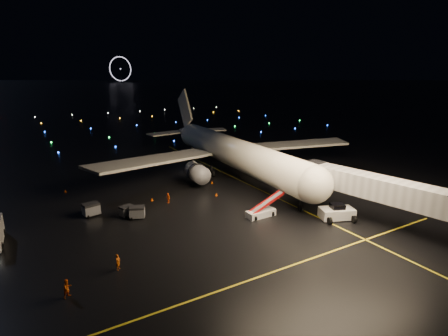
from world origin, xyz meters
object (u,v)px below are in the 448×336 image
Objects in this scene: belt_loader at (261,206)px; baggage_cart_1 at (127,211)px; crew_c at (168,198)px; pushback_tug at (337,211)px; airliner at (225,134)px; crew_a at (118,262)px; crew_b at (68,288)px; baggage_cart_0 at (137,212)px; baggage_cart_2 at (91,209)px.

belt_loader is 3.40× the size of baggage_cart_1.
crew_c is 7.36m from baggage_cart_1.
pushback_tug is at bearing -51.65° from baggage_cart_1.
airliner is 39.92m from crew_a.
crew_a is at bearing -128.31° from baggage_cart_1.
airliner is 28.41m from baggage_cart_1.
crew_b is at bearing -167.55° from belt_loader.
crew_c is at bearing 52.35° from baggage_cart_0.
baggage_cart_2 reaches higher than crew_c.
crew_b is (-5.13, -2.35, 0.02)m from crew_a.
belt_loader is at bearing -50.22° from baggage_cart_1.
belt_loader is 26.98m from crew_b.
airliner is 45.23m from crew_b.
belt_loader is at bearing -6.02° from baggage_cart_0.
crew_c is (-18.17, 17.79, -0.29)m from pushback_tug.
pushback_tug is 0.74× the size of belt_loader.
pushback_tug reaches higher than crew_a.
crew_a is at bearing -92.88° from baggage_cart_0.
belt_loader is 3.05× the size of baggage_cart_0.
baggage_cart_0 is at bearing 150.89° from belt_loader.
belt_loader is 3.84× the size of crew_c.
pushback_tug is (1.12, -28.96, -6.84)m from airliner.
crew_a reaches higher than baggage_cart_0.
baggage_cart_0 reaches higher than baggage_cart_1.
airliner is 30.45× the size of baggage_cart_1.
baggage_cart_2 is (-28.47, -10.39, -7.02)m from airliner.
baggage_cart_0 is at bearing -74.50° from crew_c.
pushback_tug is at bearing -35.48° from belt_loader.
baggage_cart_2 is at bearing 39.52° from crew_b.
crew_a is 19.52m from crew_c.
baggage_cart_1 is at bearing 24.21° from crew_b.
belt_loader is 3.48× the size of crew_b.
airliner reaches higher than baggage_cart_2.
airliner is 34.44× the size of crew_c.
baggage_cart_0 is 0.94× the size of baggage_cart_2.
baggage_cart_0 is 6.89m from baggage_cart_2.
crew_a is 14.38m from baggage_cart_1.
belt_loader reaches higher than baggage_cart_2.
crew_b is at bearing -157.90° from pushback_tug.
crew_a reaches higher than baggage_cart_1.
belt_loader reaches higher than pushback_tug.
crew_a is 0.96× the size of baggage_cart_1.
crew_a is 16.40m from baggage_cart_2.
pushback_tug reaches higher than crew_b.
baggage_cart_0 reaches higher than crew_c.
crew_b reaches higher than crew_c.
crew_b is 0.88× the size of baggage_cart_0.
airliner is 8.97× the size of belt_loader.
airliner reaches higher than crew_a.
pushback_tug is 2.12× the size of baggage_cart_2.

